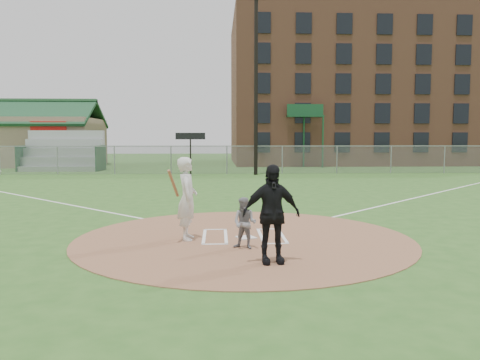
{
  "coord_description": "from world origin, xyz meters",
  "views": [
    {
      "loc": [
        -0.64,
        -11.59,
        2.49
      ],
      "look_at": [
        0.0,
        2.0,
        1.3
      ],
      "focal_mm": 35.0,
      "sensor_mm": 36.0,
      "label": 1
    }
  ],
  "objects_px": {
    "umpire": "(271,214)",
    "batter_at_plate": "(187,198)",
    "home_plate": "(246,237)",
    "catcher": "(245,223)"
  },
  "relations": [
    {
      "from": "catcher",
      "to": "umpire",
      "type": "relative_size",
      "value": 0.59
    },
    {
      "from": "home_plate",
      "to": "catcher",
      "type": "distance_m",
      "value": 1.27
    },
    {
      "from": "home_plate",
      "to": "batter_at_plate",
      "type": "bearing_deg",
      "value": -176.2
    },
    {
      "from": "umpire",
      "to": "batter_at_plate",
      "type": "distance_m",
      "value": 2.91
    },
    {
      "from": "catcher",
      "to": "umpire",
      "type": "distance_m",
      "value": 1.38
    },
    {
      "from": "home_plate",
      "to": "batter_at_plate",
      "type": "distance_m",
      "value": 1.77
    },
    {
      "from": "catcher",
      "to": "batter_at_plate",
      "type": "height_order",
      "value": "batter_at_plate"
    },
    {
      "from": "umpire",
      "to": "batter_at_plate",
      "type": "xyz_separation_m",
      "value": [
        -1.81,
        2.27,
        0.03
      ]
    },
    {
      "from": "home_plate",
      "to": "batter_at_plate",
      "type": "relative_size",
      "value": 0.2
    },
    {
      "from": "home_plate",
      "to": "umpire",
      "type": "height_order",
      "value": "umpire"
    }
  ]
}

